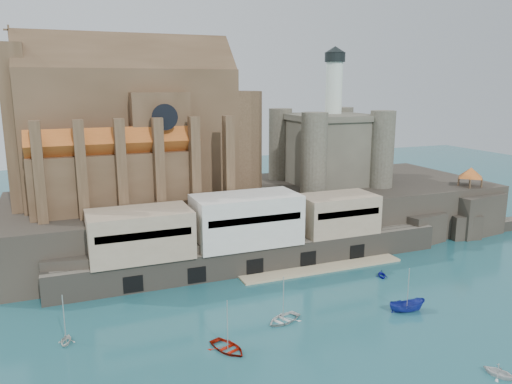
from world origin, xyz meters
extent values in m
plane|color=#1A4E56|center=(0.00, 0.00, 0.00)|extent=(300.00, 300.00, 0.00)
cube|color=black|center=(0.00, 40.00, 5.00)|extent=(100.00, 34.00, 10.00)
cube|color=black|center=(-38.00, 23.50, 3.00)|extent=(9.00, 5.00, 6.00)
cube|color=black|center=(-22.00, 23.50, 3.00)|extent=(9.00, 5.00, 6.00)
cube|color=black|center=(-5.00, 23.50, 3.00)|extent=(9.00, 5.00, 6.00)
cube|color=black|center=(12.00, 23.50, 3.00)|extent=(9.00, 5.00, 6.00)
cube|color=black|center=(28.00, 23.50, 3.00)|extent=(9.00, 5.00, 6.00)
cube|color=#645D50|center=(-8.00, 22.50, 2.25)|extent=(70.00, 6.00, 4.50)
cube|color=tan|center=(2.00, 18.00, 0.15)|extent=(30.00, 4.00, 0.40)
cube|color=black|center=(-30.00, 19.60, 1.60)|extent=(3.00, 0.40, 2.60)
cube|color=black|center=(-20.00, 19.60, 1.60)|extent=(3.00, 0.40, 2.60)
cube|color=black|center=(-10.00, 19.60, 1.60)|extent=(3.00, 0.40, 2.60)
cube|color=black|center=(0.00, 19.60, 1.60)|extent=(3.00, 0.40, 2.60)
cube|color=black|center=(10.00, 19.60, 1.60)|extent=(3.00, 0.40, 2.60)
cube|color=tan|center=(-28.00, 23.50, 8.25)|extent=(16.00, 9.00, 7.50)
cube|color=silver|center=(-10.00, 23.50, 8.75)|extent=(18.00, 9.00, 8.50)
cube|color=tan|center=(8.00, 23.50, 8.00)|extent=(14.00, 8.00, 7.00)
cube|color=#4E3824|center=(-26.00, 42.00, 22.00)|extent=(38.00, 14.00, 24.00)
cube|color=#4E3824|center=(-26.00, 42.00, 34.00)|extent=(38.00, 13.01, 13.01)
cylinder|color=#4E3824|center=(-7.00, 42.00, 20.00)|extent=(14.00, 14.00, 20.00)
cube|color=#4E3824|center=(-22.00, 42.00, 20.00)|extent=(10.00, 20.00, 20.00)
cube|color=#4E3824|center=(-30.00, 32.50, 15.00)|extent=(28.00, 5.00, 10.00)
cube|color=#4E3824|center=(-30.00, 51.50, 15.00)|extent=(28.00, 5.00, 10.00)
cube|color=#BA581F|center=(-30.00, 32.50, 21.60)|extent=(28.00, 5.66, 5.66)
cube|color=#BA581F|center=(-30.00, 51.50, 21.60)|extent=(28.00, 5.66, 5.66)
cube|color=#4E3824|center=(-45.00, 42.00, 24.00)|extent=(4.00, 10.00, 28.00)
cylinder|color=black|center=(-22.00, 29.95, 26.00)|extent=(4.40, 0.30, 4.40)
cube|color=#4E3824|center=(-42.00, 29.50, 18.00)|extent=(1.60, 2.20, 16.00)
cube|color=#4E3824|center=(-35.80, 29.50, 18.00)|extent=(1.60, 2.20, 16.00)
cube|color=#4E3824|center=(-29.60, 29.50, 18.00)|extent=(1.60, 2.20, 16.00)
cube|color=#4E3824|center=(-23.40, 29.50, 18.00)|extent=(1.60, 2.20, 16.00)
cube|color=#4E3824|center=(-17.20, 29.50, 18.00)|extent=(1.60, 2.20, 16.00)
cube|color=#4E3824|center=(-11.00, 29.50, 18.00)|extent=(1.60, 2.20, 16.00)
cube|color=#4B483B|center=(16.00, 41.00, 17.00)|extent=(16.00, 16.00, 14.00)
cube|color=#4B483B|center=(16.00, 41.00, 24.40)|extent=(17.00, 17.00, 1.20)
cylinder|color=#4B483B|center=(8.00, 33.00, 18.00)|extent=(5.20, 5.20, 16.00)
cylinder|color=#4B483B|center=(24.00, 33.00, 18.00)|extent=(5.20, 5.20, 16.00)
cylinder|color=#4B483B|center=(8.00, 49.00, 18.00)|extent=(5.20, 5.20, 16.00)
cylinder|color=#4B483B|center=(24.00, 49.00, 18.00)|extent=(5.20, 5.20, 16.00)
cylinder|color=silver|center=(18.00, 43.00, 30.00)|extent=(3.60, 3.60, 12.00)
cylinder|color=black|center=(18.00, 43.00, 37.00)|extent=(4.40, 4.40, 2.00)
cone|color=black|center=(18.00, 43.00, 38.60)|extent=(4.60, 4.60, 1.40)
cube|color=black|center=(42.00, 26.00, 4.35)|extent=(12.00, 10.00, 8.70)
cube|color=black|center=(38.00, 23.00, 2.50)|extent=(6.00, 5.00, 5.00)
cube|color=black|center=(47.00, 28.00, 3.00)|extent=(5.00, 4.00, 6.00)
cube|color=#4E3824|center=(42.00, 26.00, 8.85)|extent=(4.20, 4.20, 0.30)
cylinder|color=#4E3824|center=(40.40, 24.40, 10.30)|extent=(0.36, 0.36, 3.20)
cylinder|color=#4E3824|center=(43.60, 24.40, 10.30)|extent=(0.36, 0.36, 3.20)
cylinder|color=#4E3824|center=(40.40, 27.60, 10.30)|extent=(0.36, 0.36, 3.20)
cylinder|color=#4E3824|center=(43.60, 27.60, 10.30)|extent=(0.36, 0.36, 3.20)
pyramid|color=#BA581F|center=(42.00, 26.00, 13.00)|extent=(6.40, 6.40, 2.20)
imported|color=#941003|center=(-21.92, -1.37, 0.00)|extent=(3.97, 2.44, 5.36)
imported|color=silver|center=(3.95, -17.86, 0.00)|extent=(3.46, 2.88, 3.44)
imported|color=navy|center=(4.93, -0.94, 0.00)|extent=(2.39, 2.34, 5.36)
imported|color=silver|center=(-40.00, 7.65, 0.00)|extent=(2.82, 2.15, 2.90)
imported|color=silver|center=(-12.53, 2.91, 0.00)|extent=(2.53, 3.97, 5.37)
imported|color=#0F1093|center=(9.38, 11.07, 0.00)|extent=(2.79, 2.28, 2.79)
camera|label=1|loc=(-39.24, -53.47, 31.54)|focal=35.00mm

